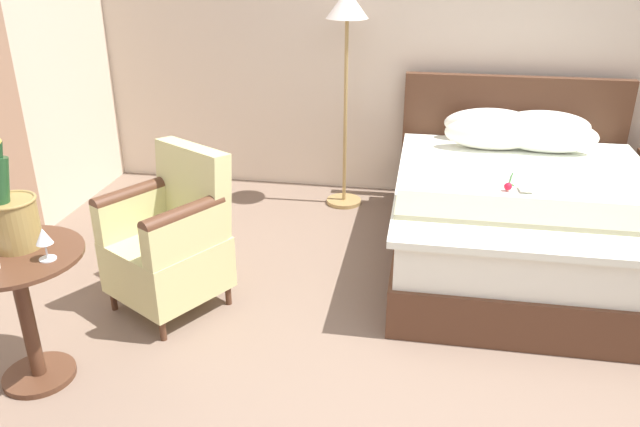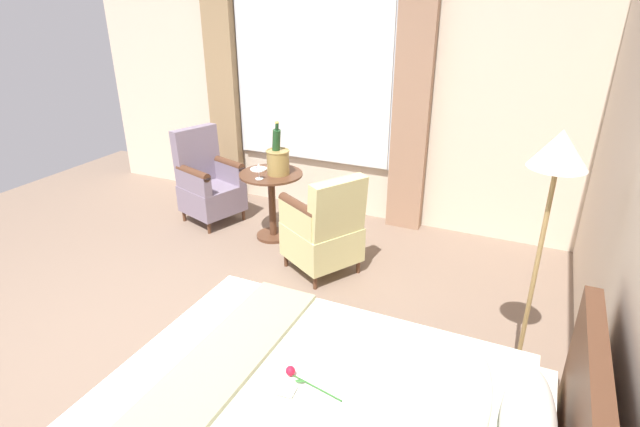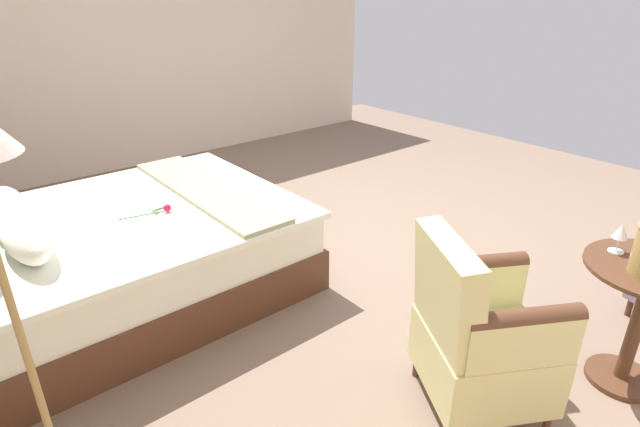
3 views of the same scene
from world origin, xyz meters
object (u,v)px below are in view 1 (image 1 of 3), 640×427
object	(u,v)px
floor_lamp_brass	(347,32)
wine_glass_near_edge	(44,238)
champagne_bucket	(12,216)
side_table_round	(23,302)
armchair_by_window	(171,241)
bed	(522,211)

from	to	relation	value
floor_lamp_brass	wine_glass_near_edge	xyz separation A→B (m)	(-0.99, -2.46, -0.56)
champagne_bucket	wine_glass_near_edge	xyz separation A→B (m)	(0.20, -0.09, -0.05)
side_table_round	wine_glass_near_edge	distance (m)	0.40
floor_lamp_brass	armchair_by_window	xyz separation A→B (m)	(-0.76, -1.68, -0.94)
side_table_round	armchair_by_window	distance (m)	0.87
floor_lamp_brass	side_table_round	distance (m)	2.86
champagne_bucket	side_table_round	bearing A→B (deg)	-76.17
side_table_round	armchair_by_window	xyz separation A→B (m)	(0.42, 0.76, -0.02)
champagne_bucket	floor_lamp_brass	bearing A→B (deg)	63.19
bed	wine_glass_near_edge	size ratio (longest dim) A/B	13.92
floor_lamp_brass	armchair_by_window	world-z (taller)	floor_lamp_brass
side_table_round	armchair_by_window	world-z (taller)	armchair_by_window
side_table_round	wine_glass_near_edge	size ratio (longest dim) A/B	4.53
side_table_round	floor_lamp_brass	bearing A→B (deg)	64.22
bed	armchair_by_window	xyz separation A→B (m)	(-2.04, -0.96, 0.08)
wine_glass_near_edge	armchair_by_window	xyz separation A→B (m)	(0.23, 0.78, -0.38)
champagne_bucket	wine_glass_near_edge	world-z (taller)	champagne_bucket
champagne_bucket	armchair_by_window	xyz separation A→B (m)	(0.43, 0.69, -0.42)
bed	armchair_by_window	size ratio (longest dim) A/B	2.27
bed	champagne_bucket	bearing A→B (deg)	-146.37
champagne_bucket	wine_glass_near_edge	size ratio (longest dim) A/B	3.43
floor_lamp_brass	bed	bearing A→B (deg)	-29.28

